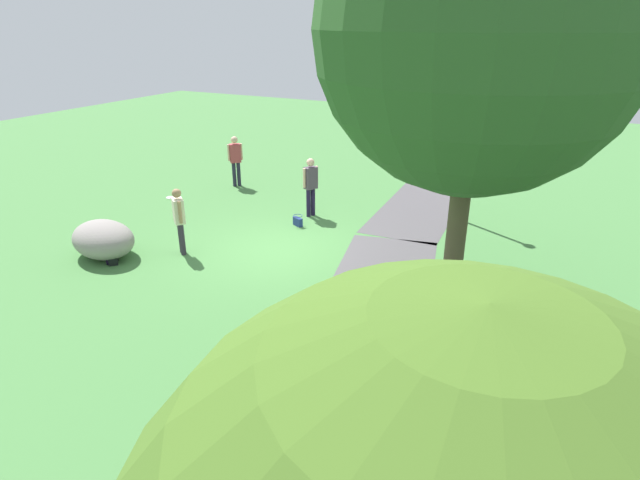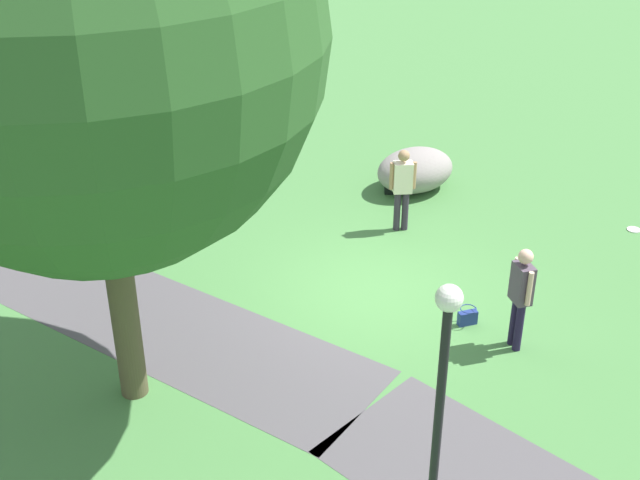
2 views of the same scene
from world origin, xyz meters
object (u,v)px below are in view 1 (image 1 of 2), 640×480
handbag_on_grass (298,221)px  frisbee_on_grass (170,198)px  large_shade_tree (479,30)px  backpack_by_boulder (112,256)px  woman_with_handbag (311,183)px  lamp_post (469,144)px  man_near_boulder (179,217)px  lawn_boulder (103,239)px  passerby_on_path (235,157)px

handbag_on_grass → frisbee_on_grass: size_ratio=1.38×
large_shade_tree → backpack_by_boulder: bearing=-76.2°
backpack_by_boulder → frisbee_on_grass: (-4.45, -2.22, -0.18)m
large_shade_tree → frisbee_on_grass: size_ratio=30.81×
woman_with_handbag → large_shade_tree: bearing=57.2°
handbag_on_grass → backpack_by_boulder: backpack_by_boulder is taller
lamp_post → man_near_boulder: 8.01m
woman_with_handbag → backpack_by_boulder: size_ratio=4.38×
backpack_by_boulder → frisbee_on_grass: backpack_by_boulder is taller
large_shade_tree → lamp_post: (-4.82, -0.85, -2.99)m
lawn_boulder → frisbee_on_grass: bearing=-157.8°
lamp_post → handbag_on_grass: (2.53, -4.04, -2.11)m
frisbee_on_grass → passerby_on_path: bearing=150.4°
passerby_on_path → frisbee_on_grass: (2.11, -1.20, -1.01)m
man_near_boulder → backpack_by_boulder: 1.83m
passerby_on_path → backpack_by_boulder: passerby_on_path is taller
backpack_by_boulder → handbag_on_grass: bearing=146.5°
large_shade_tree → lamp_post: large_shade_tree is taller
large_shade_tree → lawn_boulder: size_ratio=4.09×
passerby_on_path → handbag_on_grass: size_ratio=4.84×
passerby_on_path → handbag_on_grass: 4.56m
backpack_by_boulder → frisbee_on_grass: 4.98m
lamp_post → woman_with_handbag: 4.57m
man_near_boulder → woman_with_handbag: bearing=157.0°
lamp_post → passerby_on_path: bearing=-89.0°
lawn_boulder → handbag_on_grass: size_ratio=5.48×
lawn_boulder → handbag_on_grass: lawn_boulder is taller
woman_with_handbag → frisbee_on_grass: 5.07m
passerby_on_path → man_near_boulder: bearing=21.6°
lawn_boulder → frisbee_on_grass: (-4.22, -1.72, -0.44)m
lamp_post → large_shade_tree: bearing=9.9°
lamp_post → handbag_on_grass: 5.21m
lamp_post → frisbee_on_grass: (2.25, -9.02, -2.24)m
passerby_on_path → frisbee_on_grass: size_ratio=6.66×
large_shade_tree → woman_with_handbag: 7.23m
woman_with_handbag → man_near_boulder: (3.82, -1.62, -0.04)m
man_near_boulder → handbag_on_grass: size_ratio=4.67×
passerby_on_path → handbag_on_grass: (2.39, 3.78, -0.88)m
large_shade_tree → handbag_on_grass: large_shade_tree is taller
man_near_boulder → frisbee_on_grass: (-3.22, -3.31, -0.97)m
frisbee_on_grass → lawn_boulder: bearing=22.2°
passerby_on_path → backpack_by_boulder: size_ratio=4.38×
backpack_by_boulder → passerby_on_path: bearing=-171.2°
passerby_on_path → backpack_by_boulder: bearing=8.8°
lawn_boulder → frisbee_on_grass: size_ratio=7.53×
man_near_boulder → backpack_by_boulder: man_near_boulder is taller
woman_with_handbag → frisbee_on_grass: bearing=-83.0°
man_near_boulder → handbag_on_grass: (-2.94, 1.67, -0.84)m
lawn_boulder → backpack_by_boulder: 0.61m
handbag_on_grass → passerby_on_path: bearing=-122.3°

